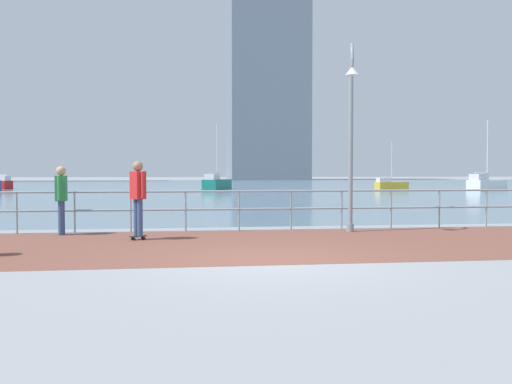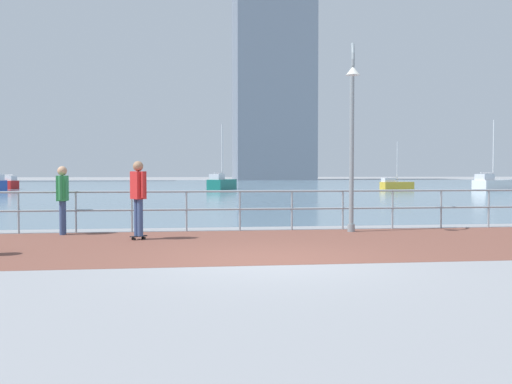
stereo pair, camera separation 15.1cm
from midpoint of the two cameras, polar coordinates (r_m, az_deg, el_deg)
name	(u,v)px [view 1 (the left image)]	position (r m, az deg, el deg)	size (l,w,h in m)	color
ground	(196,189)	(49.77, -6.14, 0.27)	(220.00, 220.00, 0.00)	gray
brick_paving	(253,244)	(12.18, -0.70, -5.30)	(28.00, 5.54, 0.01)	brown
harbor_water	(193,186)	(59.80, -6.43, 0.57)	(180.00, 88.00, 0.00)	slate
waterfront_railing	(239,203)	(14.86, -2.03, -1.10)	(25.25, 0.06, 1.08)	#8C99A3
lamppost	(351,128)	(14.68, 9.32, 6.46)	(0.41, 0.80, 4.87)	gray
skateboarder	(138,192)	(13.16, -12.19, -0.03)	(0.40, 0.51, 1.81)	black
bystander	(61,194)	(14.71, -19.40, -0.23)	(0.24, 0.55, 1.70)	#384C7A
sailboat_blue	(486,184)	(49.64, 22.19, 0.76)	(4.19, 3.13, 5.76)	white
sailboat_ivory	(217,183)	(49.23, -4.10, 0.89)	(2.86, 4.22, 5.72)	#197266
sailboat_white	(391,185)	(51.39, 13.40, 0.73)	(3.13, 1.57, 4.21)	gold
tower_glass	(267,65)	(108.82, 1.10, 12.78)	(14.55, 12.06, 45.19)	slate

